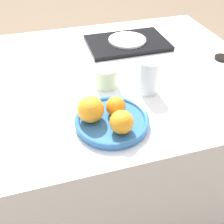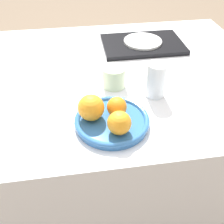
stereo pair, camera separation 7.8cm
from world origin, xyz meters
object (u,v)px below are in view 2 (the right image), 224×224
Objects in this scene: orange_1 at (119,123)px; side_plate at (143,41)px; fruit_platter at (112,121)px; orange_2 at (91,108)px; cup_1 at (114,77)px; water_glass at (156,80)px; orange_0 at (117,107)px; serving_tray at (143,44)px.

side_plate is at bearing 69.76° from orange_1.
fruit_platter is 0.08m from orange_2.
water_glass is at bearing -30.13° from cup_1.
water_glass is 0.70× the size of side_plate.
cup_1 is (0.10, 0.19, -0.02)m from orange_2.
orange_0 reaches higher than cup_1.
side_plate is at bearing 67.47° from orange_0.
side_plate is (0.28, 0.50, -0.03)m from orange_2.
orange_0 is at bearing -96.25° from cup_1.
fruit_platter is 0.56m from side_plate.
cup_1 is at bearing 149.87° from water_glass.
side_plate is at bearing 60.30° from orange_2.
fruit_platter is 3.73× the size of orange_0.
side_plate is 2.09× the size of cup_1.
orange_0 is 0.35× the size of side_plate.
fruit_platter is at bearing -113.38° from serving_tray.
orange_0 is at bearing 50.67° from fruit_platter.
water_glass reaches higher than serving_tray.
side_plate is at bearing -45.00° from serving_tray.
orange_1 is 0.83× the size of cup_1.
water_glass reaches higher than orange_0.
fruit_platter is 1.31× the size of side_plate.
water_glass is at bearing 25.97° from orange_2.
orange_0 reaches higher than side_plate.
cup_1 is at bearing 83.75° from orange_0.
side_plate is (0.20, 0.49, -0.02)m from orange_0.
orange_1 is at bearing -77.25° from fruit_platter.
water_glass reaches higher than orange_2.
fruit_platter is 0.22m from water_glass.
serving_tray is at bearing 82.43° from water_glass.
side_plate is (0.05, 0.38, -0.04)m from water_glass.
serving_tray is at bearing 135.00° from side_plate.
serving_tray is (0.28, 0.50, -0.05)m from orange_2.
side_plate is at bearing 59.00° from cup_1.
orange_1 is 0.61m from serving_tray.
orange_2 is at bearing -117.54° from cup_1.
orange_1 is 0.10m from orange_2.
orange_1 is 0.56× the size of water_glass.
serving_tray is (0.22, 0.52, -0.00)m from fruit_platter.
orange_2 reaches higher than cup_1.
serving_tray is at bearing 59.00° from cup_1.
fruit_platter is 0.07m from orange_1.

